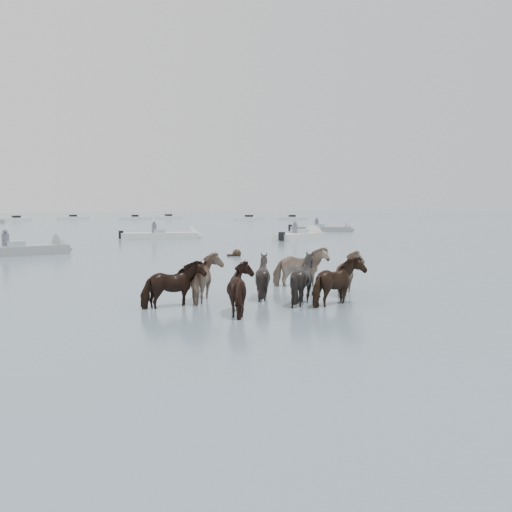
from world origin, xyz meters
TOP-DOWN VIEW (x-y plane):
  - ground at (0.00, 0.00)m, footprint 400.00×400.00m
  - pony_herd at (2.47, 1.98)m, footprint 6.83×4.49m
  - swimming_pony at (7.77, 14.10)m, footprint 0.72×0.44m
  - motorboat_b at (-0.83, 20.18)m, footprint 5.77×2.28m
  - motorboat_c at (10.35, 29.16)m, footprint 6.16×3.32m
  - motorboat_d at (18.91, 24.11)m, footprint 5.72×3.98m
  - motorboat_e at (27.65, 32.59)m, footprint 5.94×4.77m

SIDE VIEW (x-z plane):
  - ground at x=0.00m, z-range 0.00..0.00m
  - swimming_pony at x=7.77m, z-range -0.12..0.32m
  - motorboat_e at x=27.65m, z-range -0.74..1.18m
  - motorboat_c at x=10.35m, z-range -0.74..1.18m
  - motorboat_d at x=18.91m, z-range -0.73..1.19m
  - motorboat_b at x=-0.83m, z-range -0.73..1.19m
  - pony_herd at x=2.47m, z-range -0.22..1.25m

